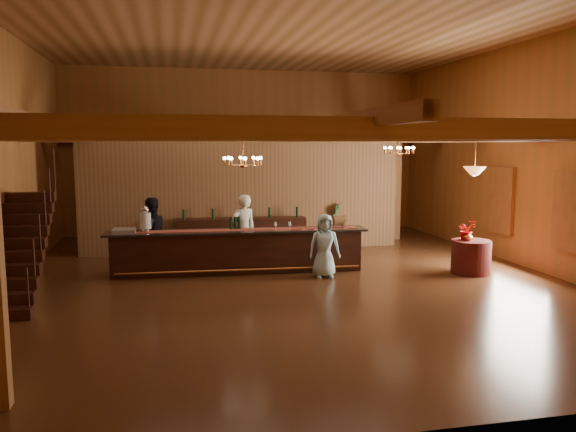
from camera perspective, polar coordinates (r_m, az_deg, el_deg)
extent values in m
plane|color=#402414|center=(12.78, -0.07, -6.31)|extent=(14.00, 14.00, 0.00)
plane|color=#AF7849|center=(12.67, -0.07, 18.65)|extent=(14.00, 14.00, 0.00)
cube|color=#A05E2C|center=(19.33, -4.36, 6.51)|extent=(12.00, 0.10, 5.50)
cube|color=#A05E2C|center=(5.76, 14.40, 4.55)|extent=(12.00, 0.10, 5.50)
cube|color=#A05E2C|center=(14.86, 23.32, 5.72)|extent=(0.10, 14.00, 5.50)
cube|color=olive|center=(7.13, 9.13, 8.78)|extent=(11.90, 0.20, 0.28)
cube|color=olive|center=(9.51, 3.68, 8.46)|extent=(11.90, 0.20, 0.28)
cube|color=olive|center=(11.94, 0.42, 8.23)|extent=(11.90, 0.20, 0.28)
cube|color=olive|center=(14.39, -1.72, 8.06)|extent=(11.90, 0.20, 0.28)
cube|color=olive|center=(16.85, -3.24, 7.94)|extent=(11.90, 0.20, 0.28)
cube|color=olive|center=(19.13, -4.29, 7.85)|extent=(11.90, 0.20, 0.28)
cube|color=olive|center=(12.32, -21.25, 8.36)|extent=(0.18, 13.90, 0.22)
cube|color=olive|center=(12.43, -0.07, 8.84)|extent=(0.18, 13.90, 0.22)
cube|color=olive|center=(14.06, 18.39, 8.29)|extent=(0.18, 13.90, 0.22)
cube|color=olive|center=(16.83, -18.53, 2.12)|extent=(0.20, 0.20, 3.20)
cube|color=olive|center=(18.14, 11.01, 2.71)|extent=(0.20, 0.20, 3.20)
cube|color=brown|center=(15.86, -4.44, 2.00)|extent=(9.00, 0.18, 3.10)
cube|color=white|center=(13.63, 26.76, 0.38)|extent=(0.12, 1.05, 1.75)
cube|color=white|center=(15.73, 20.86, 1.50)|extent=(0.12, 1.05, 1.75)
cube|color=#34150C|center=(10.96, -27.13, -8.90)|extent=(1.00, 0.28, 0.20)
cube|color=#34150C|center=(11.17, -26.81, -7.52)|extent=(1.00, 0.28, 0.20)
cube|color=#34150C|center=(11.38, -26.51, -6.20)|extent=(1.00, 0.28, 0.20)
cube|color=#34150C|center=(11.61, -26.22, -4.92)|extent=(1.00, 0.28, 0.20)
cube|color=#34150C|center=(11.83, -25.94, -3.69)|extent=(1.00, 0.28, 0.20)
cube|color=#34150C|center=(12.07, -25.68, -2.51)|extent=(1.00, 0.28, 0.20)
cube|color=#34150C|center=(12.31, -25.42, -1.38)|extent=(1.00, 0.28, 0.20)
cube|color=#34150C|center=(12.55, -25.18, -0.29)|extent=(1.00, 0.28, 0.20)
cube|color=#34150C|center=(12.80, -24.94, 0.76)|extent=(1.00, 0.28, 0.20)
cube|color=#34150C|center=(13.05, -24.72, 1.77)|extent=(1.00, 0.28, 0.20)
cube|color=#34150C|center=(18.18, -0.54, -0.48)|extent=(1.20, 0.60, 1.10)
cube|color=brown|center=(17.84, -10.03, -0.90)|extent=(1.00, 0.60, 1.00)
cube|color=#34150C|center=(13.27, -5.07, -3.70)|extent=(5.81, 0.94, 0.96)
cube|color=black|center=(13.18, -5.09, -1.54)|extent=(6.11, 1.08, 0.05)
cube|color=maroon|center=(13.18, -5.09, -1.41)|extent=(5.70, 0.70, 0.01)
cylinder|color=#C97B3B|center=(12.96, -4.85, -5.48)|extent=(5.59, 0.35, 0.05)
cylinder|color=silver|center=(13.26, -14.27, -1.41)|extent=(0.18, 0.18, 0.08)
cylinder|color=silver|center=(13.22, -14.30, -0.46)|extent=(0.26, 0.26, 0.36)
sphere|color=silver|center=(13.19, -14.33, 0.61)|extent=(0.18, 0.18, 0.18)
cube|color=gray|center=(13.21, -16.30, -1.46)|extent=(0.50, 0.50, 0.10)
cube|color=brown|center=(13.43, 4.53, -0.62)|extent=(0.06, 0.06, 0.30)
cube|color=brown|center=(13.51, 5.67, -0.58)|extent=(0.06, 0.06, 0.30)
cylinder|color=brown|center=(13.47, 5.10, -0.47)|extent=(0.24, 0.24, 0.24)
cylinder|color=black|center=(13.26, -5.82, -0.73)|extent=(0.07, 0.07, 0.30)
cylinder|color=black|center=(13.27, -5.38, -0.73)|extent=(0.07, 0.07, 0.30)
cylinder|color=black|center=(13.27, -4.99, -0.72)|extent=(0.07, 0.07, 0.30)
cube|color=#34150C|center=(15.55, -4.71, -2.02)|extent=(3.56, 0.83, 0.99)
cylinder|color=#4A1012|center=(13.83, 18.09, -3.97)|extent=(0.91, 0.91, 0.78)
cylinder|color=#C97B3B|center=(11.87, -4.63, 6.68)|extent=(0.02, 0.02, 0.63)
sphere|color=#C97B3B|center=(11.88, -4.61, 5.16)|extent=(0.12, 0.12, 0.12)
torus|color=#C97B3B|center=(11.88, -4.62, 5.64)|extent=(0.80, 0.80, 0.04)
cylinder|color=#C97B3B|center=(15.02, 11.22, 7.07)|extent=(0.02, 0.02, 0.43)
sphere|color=#C97B3B|center=(15.02, 11.20, 6.24)|extent=(0.12, 0.12, 0.12)
torus|color=#C97B3B|center=(15.02, 11.21, 6.62)|extent=(0.80, 0.80, 0.04)
cylinder|color=#C97B3B|center=(13.58, 18.49, 6.05)|extent=(0.02, 0.02, 0.80)
cone|color=orange|center=(13.59, 18.42, 4.37)|extent=(0.52, 0.52, 0.20)
imported|color=white|center=(13.95, -4.54, -1.45)|extent=(0.75, 0.61, 1.78)
imported|color=black|center=(13.75, -13.77, -1.82)|extent=(1.07, 1.01, 1.76)
imported|color=#A0CDD9|center=(12.74, 3.72, -3.03)|extent=(0.74, 0.50, 1.45)
imported|color=#2C5027|center=(16.46, 4.50, -0.89)|extent=(0.91, 0.83, 1.34)
imported|color=#B90506|center=(13.76, 17.67, -1.35)|extent=(0.47, 0.43, 0.48)
imported|color=#C97B3B|center=(13.67, 17.82, -1.72)|extent=(0.18, 0.18, 0.33)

